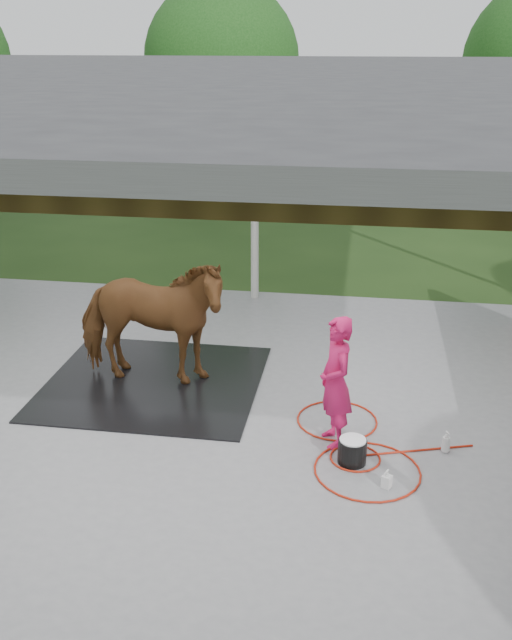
# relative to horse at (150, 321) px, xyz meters

# --- Properties ---
(ground) EXTENTS (100.00, 100.00, 0.00)m
(ground) POSITION_rel_horse_xyz_m (0.83, -1.15, -0.95)
(ground) COLOR #1E3814
(concrete_slab) EXTENTS (12.00, 10.00, 0.05)m
(concrete_slab) POSITION_rel_horse_xyz_m (0.83, -1.15, -0.93)
(concrete_slab) COLOR slate
(concrete_slab) RESTS_ON ground
(pavilion_structure) EXTENTS (12.60, 10.60, 4.05)m
(pavilion_structure) POSITION_rel_horse_xyz_m (0.83, -1.15, 3.01)
(pavilion_structure) COLOR beige
(pavilion_structure) RESTS_ON ground
(tree_belt) EXTENTS (28.00, 28.00, 5.80)m
(tree_belt) POSITION_rel_horse_xyz_m (1.13, -0.25, 2.83)
(tree_belt) COLOR #382314
(tree_belt) RESTS_ON ground
(rubber_mat) EXTENTS (2.84, 2.66, 0.02)m
(rubber_mat) POSITION_rel_horse_xyz_m (0.00, 0.00, -0.89)
(rubber_mat) COLOR black
(rubber_mat) RESTS_ON concrete_slab
(horse) EXTENTS (2.10, 0.97, 1.77)m
(horse) POSITION_rel_horse_xyz_m (0.00, 0.00, 0.00)
(horse) COLOR brown
(horse) RESTS_ON rubber_mat
(handler) EXTENTS (0.55, 0.66, 1.54)m
(handler) POSITION_rel_horse_xyz_m (2.48, -1.14, -0.13)
(handler) COLOR #D11657
(handler) RESTS_ON concrete_slab
(wash_bucket) EXTENTS (0.32, 0.32, 0.29)m
(wash_bucket) POSITION_rel_horse_xyz_m (2.71, -1.54, -0.75)
(wash_bucket) COLOR black
(wash_bucket) RESTS_ON concrete_slab
(soap_bottle_a) EXTENTS (0.13, 0.13, 0.26)m
(soap_bottle_a) POSITION_rel_horse_xyz_m (3.74, -1.16, -0.78)
(soap_bottle_a) COLOR silver
(soap_bottle_a) RESTS_ON concrete_slab
(soap_bottle_b) EXTENTS (0.13, 0.13, 0.21)m
(soap_bottle_b) POSITION_rel_horse_xyz_m (3.08, -1.95, -0.80)
(soap_bottle_b) COLOR #338CD8
(soap_bottle_b) RESTS_ON concrete_slab
(hose_coil) EXTENTS (2.06, 2.11, 0.02)m
(hose_coil) POSITION_rel_horse_xyz_m (2.73, -1.28, -0.89)
(hose_coil) COLOR #A31D0B
(hose_coil) RESTS_ON concrete_slab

